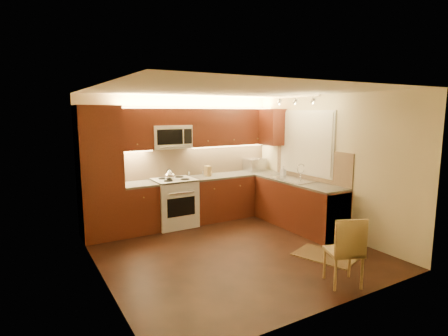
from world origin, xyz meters
TOP-DOWN VIEW (x-y plane):
  - floor at (0.00, 0.00)m, footprint 4.00×4.00m
  - ceiling at (0.00, 0.00)m, footprint 4.00×4.00m
  - wall_back at (0.00, 2.00)m, footprint 4.00×0.01m
  - wall_front at (0.00, -2.00)m, footprint 4.00×0.01m
  - wall_left at (-2.00, 0.00)m, footprint 0.01×4.00m
  - wall_right at (2.00, 0.00)m, footprint 0.01×4.00m
  - pantry at (-1.65, 1.70)m, footprint 0.70×0.60m
  - base_cab_back_left at (-0.99, 1.70)m, footprint 0.62×0.60m
  - counter_back_left at (-0.99, 1.70)m, footprint 0.62×0.60m
  - base_cab_back_right at (1.04, 1.70)m, footprint 1.92×0.60m
  - counter_back_right at (1.04, 1.70)m, footprint 1.92×0.60m
  - base_cab_right at (1.70, 0.40)m, footprint 0.60×2.00m
  - counter_right at (1.70, 0.40)m, footprint 0.60×2.00m
  - dishwasher at (1.70, -0.30)m, footprint 0.58×0.60m
  - backsplash_back at (0.35, 1.99)m, footprint 3.30×0.02m
  - backsplash_right at (1.99, 0.40)m, footprint 0.02×2.00m
  - upper_cab_back_left at (-0.99, 1.82)m, footprint 0.62×0.35m
  - upper_cab_back_right at (1.04, 1.82)m, footprint 1.92×0.35m
  - upper_cab_bridge at (-0.30, 1.82)m, footprint 0.76×0.35m
  - upper_cab_right_corner at (1.82, 1.40)m, footprint 0.35×0.50m
  - stove at (-0.30, 1.68)m, footprint 0.76×0.65m
  - microwave at (-0.30, 1.81)m, footprint 0.76×0.38m
  - window_frame at (1.99, 0.55)m, footprint 0.03×1.44m
  - window_blinds at (1.97, 0.55)m, footprint 0.02×1.36m
  - sink at (1.70, 0.55)m, footprint 0.52×0.86m
  - faucet at (1.88, 0.55)m, footprint 0.20×0.04m
  - track_light_bar at (1.55, 0.40)m, footprint 0.04×1.20m
  - kettle at (-0.42, 1.60)m, footprint 0.25×0.25m
  - toaster_oven at (1.69, 1.84)m, footprint 0.50×0.40m
  - knife_block at (0.48, 1.76)m, footprint 0.09×0.15m
  - spice_jar_a at (0.14, 1.94)m, footprint 0.05×0.05m
  - spice_jar_b at (0.60, 1.94)m, footprint 0.06×0.06m
  - spice_jar_c at (0.44, 1.90)m, footprint 0.05×0.05m
  - spice_jar_d at (0.56, 1.94)m, footprint 0.05×0.05m
  - soap_bottle at (1.79, 0.97)m, footprint 0.11×0.11m
  - rug at (1.10, -0.90)m, footprint 0.86×1.03m
  - dining_chair at (0.63, -1.65)m, footprint 0.53×0.53m

SIDE VIEW (x-z plane):
  - floor at x=0.00m, z-range -0.01..0.01m
  - rug at x=1.10m, z-range 0.00..0.01m
  - base_cab_back_left at x=-0.99m, z-range 0.00..0.86m
  - base_cab_back_right at x=1.04m, z-range 0.00..0.86m
  - base_cab_right at x=1.70m, z-range 0.00..0.86m
  - dishwasher at x=1.70m, z-range 0.01..0.85m
  - dining_chair at x=0.63m, z-range 0.00..0.91m
  - stove at x=-0.30m, z-range 0.00..0.92m
  - counter_back_left at x=-0.99m, z-range 0.86..0.90m
  - counter_back_right at x=1.04m, z-range 0.86..0.90m
  - counter_right at x=1.70m, z-range 0.86..0.90m
  - spice_jar_d at x=0.56m, z-range 0.90..0.98m
  - spice_jar_c at x=0.44m, z-range 0.90..0.99m
  - spice_jar_a at x=0.14m, z-range 0.90..1.00m
  - spice_jar_b at x=0.60m, z-range 0.90..1.00m
  - sink at x=1.70m, z-range 0.90..1.05m
  - soap_bottle at x=1.79m, z-range 0.90..1.10m
  - knife_block at x=0.48m, z-range 0.90..1.10m
  - kettle at x=-0.42m, z-range 0.92..1.14m
  - toaster_oven at x=1.69m, z-range 0.90..1.17m
  - faucet at x=1.88m, z-range 0.90..1.20m
  - pantry at x=-1.65m, z-range 0.00..2.30m
  - backsplash_back at x=0.35m, z-range 0.90..1.50m
  - backsplash_right at x=1.99m, z-range 0.90..1.50m
  - wall_back at x=0.00m, z-range 0.00..2.50m
  - wall_front at x=0.00m, z-range 0.00..2.50m
  - wall_left at x=-2.00m, z-range 0.00..2.50m
  - wall_right at x=2.00m, z-range 0.00..2.50m
  - window_frame at x=1.99m, z-range 0.98..2.22m
  - window_blinds at x=1.97m, z-range 1.02..2.18m
  - microwave at x=-0.30m, z-range 1.50..1.94m
  - upper_cab_back_left at x=-0.99m, z-range 1.50..2.25m
  - upper_cab_back_right at x=1.04m, z-range 1.50..2.25m
  - upper_cab_right_corner at x=1.82m, z-range 1.50..2.25m
  - upper_cab_bridge at x=-0.30m, z-range 1.94..2.25m
  - track_light_bar at x=1.55m, z-range 2.44..2.48m
  - ceiling at x=0.00m, z-range 2.50..2.50m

